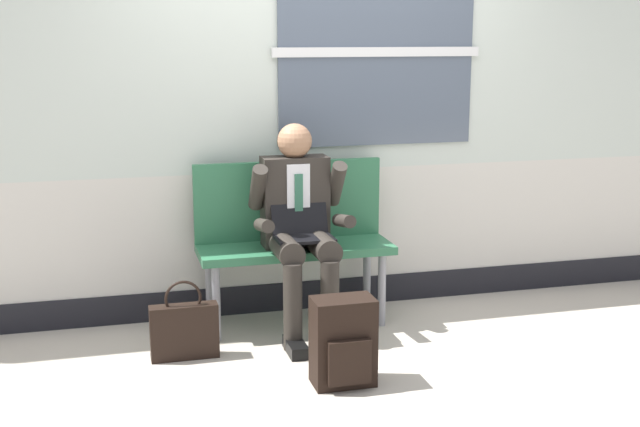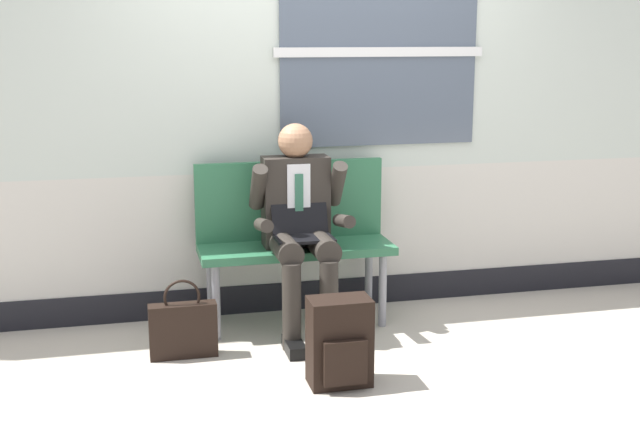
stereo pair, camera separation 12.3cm
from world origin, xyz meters
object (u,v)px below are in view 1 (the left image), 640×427
person_seated (300,223)px  handbag (184,330)px  bench_with_person (292,231)px  backpack (343,343)px

person_seated → handbag: 0.93m
handbag → bench_with_person: bearing=31.9°
handbag → backpack: bearing=-36.8°
bench_with_person → backpack: bench_with_person is taller
person_seated → handbag: size_ratio=2.78×
bench_with_person → handbag: (-0.73, -0.45, -0.42)m
person_seated → handbag: bearing=-161.3°
backpack → bench_with_person: bearing=91.8°
person_seated → backpack: 0.93m
bench_with_person → handbag: size_ratio=2.62×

